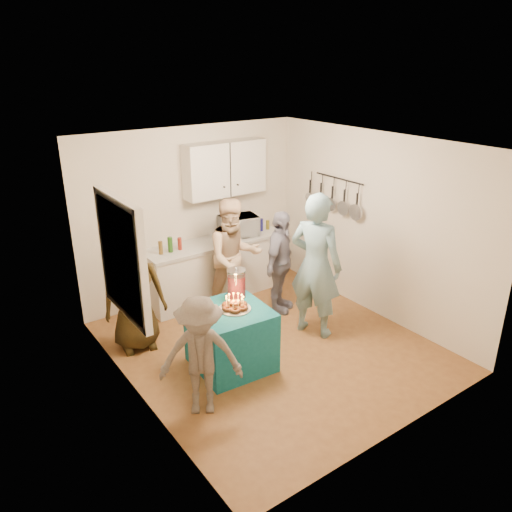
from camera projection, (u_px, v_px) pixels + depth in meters
floor at (272, 346)px, 6.49m from camera, size 4.00×4.00×0.00m
ceiling at (274, 144)px, 5.52m from camera, size 4.00×4.00×0.00m
back_wall at (193, 214)px, 7.52m from camera, size 3.60×3.60×0.00m
left_wall at (131, 291)px, 5.03m from camera, size 4.00×4.00×0.00m
right_wall at (375, 226)px, 6.97m from camera, size 4.00×4.00×0.00m
window_night at (120, 258)px, 5.18m from camera, size 0.04×1.00×1.20m
counter at (216, 270)px, 7.72m from camera, size 2.20×0.58×0.86m
countertop at (215, 242)px, 7.55m from camera, size 2.24×0.62×0.05m
upper_cabinet at (225, 169)px, 7.43m from camera, size 1.30×0.30×0.80m
pot_rack at (337, 195)px, 7.35m from camera, size 0.12×1.00×0.60m
microwave at (239, 226)px, 7.72m from camera, size 0.64×0.50×0.31m
party_table at (231, 338)px, 5.95m from camera, size 0.90×0.90×0.76m
donut_cake at (235, 302)px, 5.79m from camera, size 0.38×0.38×0.18m
punch_jar at (236, 284)px, 6.06m from camera, size 0.22×0.22×0.34m
man_birthday at (316, 266)px, 6.48m from camera, size 0.71×0.84×1.95m
woman_back_left at (134, 291)px, 6.20m from camera, size 0.85×0.63×1.58m
woman_back_center at (234, 258)px, 7.05m from camera, size 0.95×0.81×1.71m
woman_back_right at (280, 263)px, 7.14m from camera, size 0.95×0.80×1.52m
child_near_left at (201, 356)px, 5.07m from camera, size 0.99×0.88×1.33m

